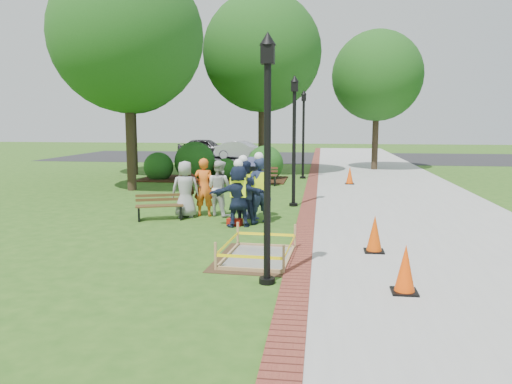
# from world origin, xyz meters

# --- Properties ---
(ground) EXTENTS (100.00, 100.00, 0.00)m
(ground) POSITION_xyz_m (0.00, 0.00, 0.00)
(ground) COLOR #285116
(ground) RESTS_ON ground
(sidewalk) EXTENTS (6.00, 60.00, 0.02)m
(sidewalk) POSITION_xyz_m (5.00, 10.00, 0.01)
(sidewalk) COLOR #9E9E99
(sidewalk) RESTS_ON ground
(brick_edging) EXTENTS (0.50, 60.00, 0.03)m
(brick_edging) POSITION_xyz_m (1.75, 10.00, 0.01)
(brick_edging) COLOR maroon
(brick_edging) RESTS_ON ground
(mulch_bed) EXTENTS (7.00, 3.00, 0.05)m
(mulch_bed) POSITION_xyz_m (-3.00, 12.00, 0.02)
(mulch_bed) COLOR #381E0F
(mulch_bed) RESTS_ON ground
(parking_lot) EXTENTS (36.00, 12.00, 0.01)m
(parking_lot) POSITION_xyz_m (0.00, 27.00, 0.00)
(parking_lot) COLOR black
(parking_lot) RESTS_ON ground
(wet_concrete_pad) EXTENTS (1.82, 2.39, 0.55)m
(wet_concrete_pad) POSITION_xyz_m (0.90, -1.47, 0.23)
(wet_concrete_pad) COLOR #47331E
(wet_concrete_pad) RESTS_ON ground
(bench_near) EXTENTS (1.41, 0.86, 0.73)m
(bench_near) POSITION_xyz_m (-2.41, 2.18, 0.23)
(bench_near) COLOR #53381C
(bench_near) RESTS_ON ground
(bench_far) EXTENTS (1.47, 0.51, 0.79)m
(bench_far) POSITION_xyz_m (-0.48, 10.15, 0.25)
(bench_far) COLOR brown
(bench_far) RESTS_ON ground
(cone_front) EXTENTS (0.42, 0.42, 0.83)m
(cone_front) POSITION_xyz_m (3.55, -3.23, 0.40)
(cone_front) COLOR black
(cone_front) RESTS_ON ground
(cone_back) EXTENTS (0.42, 0.42, 0.82)m
(cone_back) POSITION_xyz_m (3.31, -0.68, 0.40)
(cone_back) COLOR black
(cone_back) RESTS_ON ground
(cone_far) EXTENTS (0.40, 0.40, 0.79)m
(cone_far) POSITION_xyz_m (3.40, 10.96, 0.38)
(cone_far) COLOR black
(cone_far) RESTS_ON ground
(toolbox) EXTENTS (0.44, 0.32, 0.20)m
(toolbox) POSITION_xyz_m (-0.15, 1.68, 0.10)
(toolbox) COLOR #9A160B
(toolbox) RESTS_ON ground
(lamp_near) EXTENTS (0.28, 0.28, 4.26)m
(lamp_near) POSITION_xyz_m (1.25, -3.00, 2.48)
(lamp_near) COLOR black
(lamp_near) RESTS_ON ground
(lamp_mid) EXTENTS (0.28, 0.28, 4.26)m
(lamp_mid) POSITION_xyz_m (1.25, 5.00, 2.48)
(lamp_mid) COLOR black
(lamp_mid) RESTS_ON ground
(lamp_far) EXTENTS (0.28, 0.28, 4.26)m
(lamp_far) POSITION_xyz_m (1.25, 13.00, 2.48)
(lamp_far) COLOR black
(lamp_far) RESTS_ON ground
(tree_left) EXTENTS (5.97, 5.97, 9.08)m
(tree_left) POSITION_xyz_m (-5.49, 7.93, 6.08)
(tree_left) COLOR #3D2D1E
(tree_left) RESTS_ON ground
(tree_back) EXTENTS (6.08, 6.08, 9.31)m
(tree_back) POSITION_xyz_m (-0.99, 14.80, 6.26)
(tree_back) COLOR #3D2D1E
(tree_back) RESTS_ON ground
(tree_right) EXTENTS (5.07, 5.07, 7.84)m
(tree_right) POSITION_xyz_m (5.17, 17.98, 5.29)
(tree_right) COLOR #3D2D1E
(tree_right) RESTS_ON ground
(tree_far) EXTENTS (6.15, 6.15, 9.29)m
(tree_far) POSITION_xyz_m (-7.53, 13.52, 6.20)
(tree_far) COLOR #3D2D1E
(tree_far) RESTS_ON ground
(shrub_a) EXTENTS (1.42, 1.42, 1.42)m
(shrub_a) POSITION_xyz_m (-5.62, 11.69, 0.00)
(shrub_a) COLOR #1D4E16
(shrub_a) RESTS_ON ground
(shrub_b) EXTENTS (1.95, 1.95, 1.95)m
(shrub_b) POSITION_xyz_m (-3.95, 12.16, 0.00)
(shrub_b) COLOR #1D4E16
(shrub_b) RESTS_ON ground
(shrub_c) EXTENTS (1.10, 1.10, 1.10)m
(shrub_c) POSITION_xyz_m (-2.42, 12.14, 0.00)
(shrub_c) COLOR #1D4E16
(shrub_c) RESTS_ON ground
(shrub_d) EXTENTS (1.75, 1.75, 1.75)m
(shrub_d) POSITION_xyz_m (-0.55, 12.53, 0.00)
(shrub_d) COLOR #1D4E16
(shrub_d) RESTS_ON ground
(shrub_e) EXTENTS (0.95, 0.95, 0.95)m
(shrub_e) POSITION_xyz_m (-3.11, 12.78, 0.00)
(shrub_e) COLOR #1D4E16
(shrub_e) RESTS_ON ground
(casual_person_a) EXTENTS (0.59, 0.45, 1.66)m
(casual_person_a) POSITION_xyz_m (-1.77, 2.64, 0.83)
(casual_person_a) COLOR #959595
(casual_person_a) RESTS_ON ground
(casual_person_b) EXTENTS (0.56, 0.36, 1.72)m
(casual_person_b) POSITION_xyz_m (-1.28, 2.90, 0.86)
(casual_person_b) COLOR orange
(casual_person_b) RESTS_ON ground
(casual_person_c) EXTENTS (0.63, 0.55, 1.66)m
(casual_person_c) POSITION_xyz_m (-0.84, 2.99, 0.83)
(casual_person_c) COLOR silver
(casual_person_c) RESTS_ON ground
(casual_person_d) EXTENTS (0.58, 0.44, 1.62)m
(casual_person_d) POSITION_xyz_m (-1.77, 2.91, 0.81)
(casual_person_d) COLOR brown
(casual_person_d) RESTS_ON ground
(casual_person_e) EXTENTS (0.67, 0.57, 1.79)m
(casual_person_e) POSITION_xyz_m (0.21, 2.68, 0.89)
(casual_person_e) COLOR #333659
(casual_person_e) RESTS_ON ground
(hivis_worker_a) EXTENTS (0.61, 0.47, 1.82)m
(hivis_worker_a) POSITION_xyz_m (-0.02, 1.57, 0.90)
(hivis_worker_a) COLOR #1B2E47
(hivis_worker_a) RESTS_ON ground
(hivis_worker_b) EXTENTS (0.69, 0.62, 1.97)m
(hivis_worker_b) POSITION_xyz_m (0.46, 2.13, 0.97)
(hivis_worker_b) COLOR #16183B
(hivis_worker_b) RESTS_ON ground
(hivis_worker_c) EXTENTS (0.57, 0.38, 1.89)m
(hivis_worker_c) POSITION_xyz_m (0.04, 1.98, 0.94)
(hivis_worker_c) COLOR #1D274B
(hivis_worker_c) RESTS_ON ground
(parked_car_a) EXTENTS (2.55, 5.05, 1.59)m
(parked_car_a) POSITION_xyz_m (-6.64, 25.98, 0.00)
(parked_car_a) COLOR #2C2B2E
(parked_car_a) RESTS_ON ground
(parked_car_b) EXTENTS (2.95, 4.78, 1.45)m
(parked_car_b) POSITION_xyz_m (-3.60, 24.66, 0.00)
(parked_car_b) COLOR #AFB0B5
(parked_car_b) RESTS_ON ground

